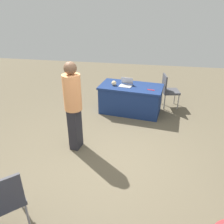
% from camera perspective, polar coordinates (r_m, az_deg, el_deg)
% --- Properties ---
extents(ground_plane, '(14.40, 14.40, 0.00)m').
position_cam_1_polar(ground_plane, '(4.50, -2.03, -11.70)').
color(ground_plane, brown).
extents(table_foreground, '(1.72, 1.05, 0.74)m').
position_cam_1_polar(table_foreground, '(6.13, 4.69, 3.31)').
color(table_foreground, navy).
rests_on(table_foreground, ground).
extents(chair_near_front, '(0.52, 0.52, 0.94)m').
position_cam_1_polar(chair_near_front, '(6.53, 13.97, 5.63)').
color(chair_near_front, '#9E9993').
rests_on(chair_near_front, ground).
extents(chair_tucked_right, '(0.62, 0.62, 0.95)m').
position_cam_1_polar(chair_tucked_right, '(3.33, -25.17, -19.08)').
color(chair_tucked_right, '#9E9993').
rests_on(chair_tucked_right, ground).
extents(person_organiser, '(0.39, 0.39, 1.80)m').
position_cam_1_polar(person_organiser, '(4.39, -9.75, 2.33)').
color(person_organiser, '#26262D').
rests_on(person_organiser, ground).
extents(laptop_silver, '(0.36, 0.34, 0.21)m').
position_cam_1_polar(laptop_silver, '(5.98, 3.52, 6.94)').
color(laptop_silver, silver).
rests_on(laptop_silver, table_foreground).
extents(yarn_ball, '(0.13, 0.13, 0.13)m').
position_cam_1_polar(yarn_ball, '(5.99, 0.48, 7.26)').
color(yarn_ball, beige).
rests_on(yarn_ball, table_foreground).
extents(scissors_red, '(0.18, 0.08, 0.01)m').
position_cam_1_polar(scissors_red, '(5.77, 9.75, 5.49)').
color(scissors_red, red).
rests_on(scissors_red, table_foreground).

